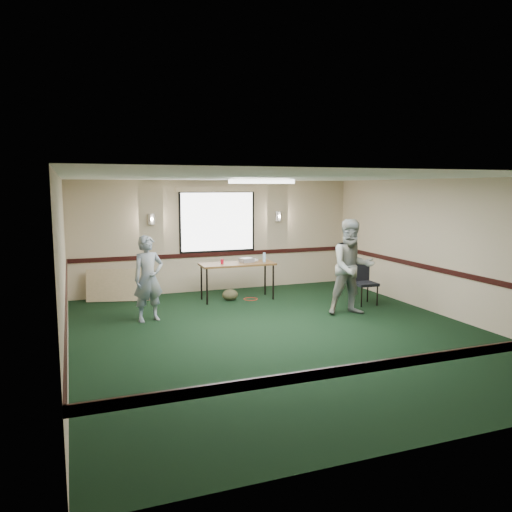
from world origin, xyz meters
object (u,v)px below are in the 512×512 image
object	(u,v)px
folding_table	(237,266)
person_right	(352,267)
person_left	(148,279)
conference_chair	(363,279)
projector	(247,260)

from	to	relation	value
folding_table	person_right	distance (m)	2.69
folding_table	person_left	distance (m)	2.44
conference_chair	person_left	xyz separation A→B (m)	(-4.59, 0.21, 0.27)
projector	person_left	size ratio (longest dim) A/B	0.18
person_right	folding_table	bearing A→B (deg)	138.97
person_left	folding_table	bearing A→B (deg)	13.31
projector	person_left	distance (m)	2.67
conference_chair	person_left	size ratio (longest dim) A/B	0.57
folding_table	person_left	xyz separation A→B (m)	(-2.15, -1.14, 0.04)
folding_table	person_right	world-z (taller)	person_right
folding_table	person_left	world-z (taller)	person_left
person_right	conference_chair	bearing A→B (deg)	53.72
conference_chair	person_left	bearing A→B (deg)	178.93
conference_chair	projector	bearing A→B (deg)	149.28
projector	conference_chair	size ratio (longest dim) A/B	0.31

